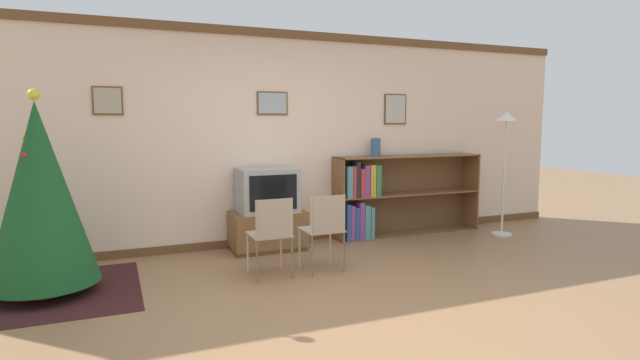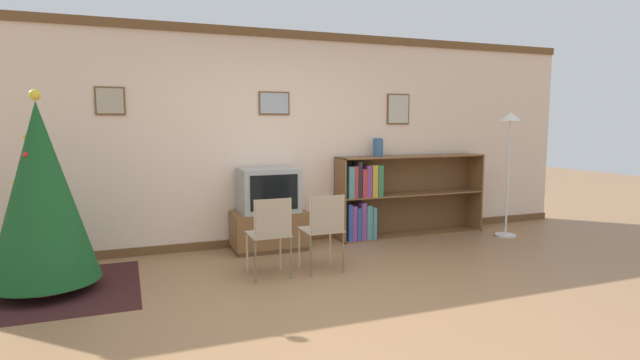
{
  "view_description": "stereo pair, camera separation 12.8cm",
  "coord_description": "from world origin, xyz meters",
  "px_view_note": "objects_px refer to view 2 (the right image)",
  "views": [
    {
      "loc": [
        -1.83,
        -3.7,
        1.57
      ],
      "look_at": [
        0.26,
        1.29,
        0.93
      ],
      "focal_mm": 28.0,
      "sensor_mm": 36.0,
      "label": 1
    },
    {
      "loc": [
        -1.71,
        -3.75,
        1.57
      ],
      "look_at": [
        0.26,
        1.29,
        0.93
      ],
      "focal_mm": 28.0,
      "sensor_mm": 36.0,
      "label": 2
    }
  ],
  "objects_px": {
    "folding_chair_right": "(324,227)",
    "vase": "(378,147)",
    "folding_chair_left": "(271,232)",
    "bookshelf": "(386,197)",
    "television": "(269,190)",
    "standing_lamp": "(510,141)",
    "christmas_tree": "(41,193)",
    "tv_console": "(269,230)"
  },
  "relations": [
    {
      "from": "folding_chair_right",
      "to": "vase",
      "type": "bearing_deg",
      "value": 44.09
    },
    {
      "from": "folding_chair_right",
      "to": "folding_chair_left",
      "type": "bearing_deg",
      "value": 180.0
    },
    {
      "from": "folding_chair_right",
      "to": "bookshelf",
      "type": "bearing_deg",
      "value": 40.66
    },
    {
      "from": "television",
      "to": "folding_chair_right",
      "type": "xyz_separation_m",
      "value": [
        0.29,
        -1.09,
        -0.27
      ]
    },
    {
      "from": "television",
      "to": "bookshelf",
      "type": "bearing_deg",
      "value": 3.13
    },
    {
      "from": "folding_chair_right",
      "to": "standing_lamp",
      "type": "bearing_deg",
      "value": 11.89
    },
    {
      "from": "television",
      "to": "standing_lamp",
      "type": "relative_size",
      "value": 0.41
    },
    {
      "from": "folding_chair_left",
      "to": "folding_chair_right",
      "type": "relative_size",
      "value": 1.0
    },
    {
      "from": "folding_chair_left",
      "to": "bookshelf",
      "type": "relative_size",
      "value": 0.38
    },
    {
      "from": "christmas_tree",
      "to": "vase",
      "type": "relative_size",
      "value": 7.51
    },
    {
      "from": "folding_chair_right",
      "to": "vase",
      "type": "xyz_separation_m",
      "value": [
        1.27,
        1.23,
        0.75
      ]
    },
    {
      "from": "christmas_tree",
      "to": "vase",
      "type": "xyz_separation_m",
      "value": [
        3.89,
        0.88,
        0.3
      ]
    },
    {
      "from": "vase",
      "to": "standing_lamp",
      "type": "height_order",
      "value": "standing_lamp"
    },
    {
      "from": "christmas_tree",
      "to": "bookshelf",
      "type": "bearing_deg",
      "value": 11.77
    },
    {
      "from": "television",
      "to": "folding_chair_left",
      "type": "xyz_separation_m",
      "value": [
        -0.29,
        -1.09,
        -0.27
      ]
    },
    {
      "from": "television",
      "to": "standing_lamp",
      "type": "height_order",
      "value": "standing_lamp"
    },
    {
      "from": "tv_console",
      "to": "folding_chair_right",
      "type": "bearing_deg",
      "value": -75.35
    },
    {
      "from": "folding_chair_left",
      "to": "vase",
      "type": "xyz_separation_m",
      "value": [
        1.85,
        1.23,
        0.75
      ]
    },
    {
      "from": "folding_chair_left",
      "to": "bookshelf",
      "type": "bearing_deg",
      "value": 31.25
    },
    {
      "from": "bookshelf",
      "to": "vase",
      "type": "bearing_deg",
      "value": 153.83
    },
    {
      "from": "tv_console",
      "to": "television",
      "type": "height_order",
      "value": "television"
    },
    {
      "from": "television",
      "to": "vase",
      "type": "distance_m",
      "value": 1.64
    },
    {
      "from": "vase",
      "to": "christmas_tree",
      "type": "bearing_deg",
      "value": -167.21
    },
    {
      "from": "television",
      "to": "folding_chair_right",
      "type": "distance_m",
      "value": 1.16
    },
    {
      "from": "folding_chair_left",
      "to": "standing_lamp",
      "type": "xyz_separation_m",
      "value": [
        3.51,
        0.62,
        0.83
      ]
    },
    {
      "from": "christmas_tree",
      "to": "vase",
      "type": "bearing_deg",
      "value": 12.79
    },
    {
      "from": "television",
      "to": "bookshelf",
      "type": "height_order",
      "value": "bookshelf"
    },
    {
      "from": "tv_console",
      "to": "television",
      "type": "xyz_separation_m",
      "value": [
        0.0,
        -0.0,
        0.5
      ]
    },
    {
      "from": "christmas_tree",
      "to": "folding_chair_right",
      "type": "distance_m",
      "value": 2.67
    },
    {
      "from": "standing_lamp",
      "to": "tv_console",
      "type": "bearing_deg",
      "value": 171.6
    },
    {
      "from": "folding_chair_left",
      "to": "folding_chair_right",
      "type": "height_order",
      "value": "same"
    },
    {
      "from": "tv_console",
      "to": "folding_chair_right",
      "type": "relative_size",
      "value": 1.09
    },
    {
      "from": "christmas_tree",
      "to": "folding_chair_right",
      "type": "height_order",
      "value": "christmas_tree"
    },
    {
      "from": "tv_console",
      "to": "folding_chair_left",
      "type": "bearing_deg",
      "value": -104.65
    },
    {
      "from": "tv_console",
      "to": "vase",
      "type": "xyz_separation_m",
      "value": [
        1.56,
        0.14,
        0.99
      ]
    },
    {
      "from": "standing_lamp",
      "to": "folding_chair_left",
      "type": "bearing_deg",
      "value": -170.01
    },
    {
      "from": "folding_chair_right",
      "to": "standing_lamp",
      "type": "relative_size",
      "value": 0.48
    },
    {
      "from": "christmas_tree",
      "to": "bookshelf",
      "type": "distance_m",
      "value": 4.09
    },
    {
      "from": "christmas_tree",
      "to": "folding_chair_right",
      "type": "relative_size",
      "value": 2.25
    },
    {
      "from": "tv_console",
      "to": "standing_lamp",
      "type": "distance_m",
      "value": 3.43
    },
    {
      "from": "christmas_tree",
      "to": "standing_lamp",
      "type": "xyz_separation_m",
      "value": [
        5.55,
        0.27,
        0.38
      ]
    },
    {
      "from": "vase",
      "to": "television",
      "type": "bearing_deg",
      "value": -174.8
    }
  ]
}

